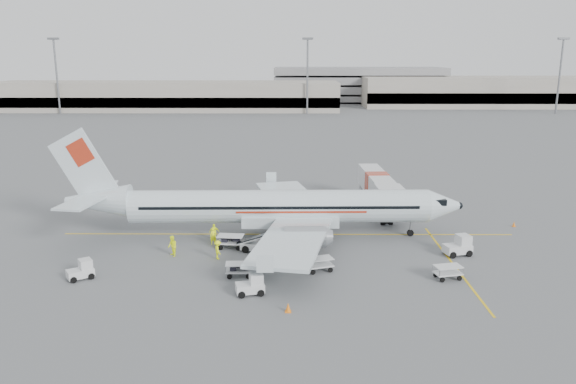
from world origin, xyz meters
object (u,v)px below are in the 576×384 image
at_px(aircraft, 279,185).
at_px(belt_loader, 262,237).
at_px(tug_fore, 458,245).
at_px(jet_bridge, 376,192).
at_px(tug_mid, 250,284).
at_px(tug_aft, 80,270).

height_order(aircraft, belt_loader, aircraft).
bearing_deg(aircraft, tug_fore, -19.00).
xyz_separation_m(aircraft, jet_bridge, (10.77, 9.86, -3.06)).
distance_m(aircraft, belt_loader, 5.87).
xyz_separation_m(tug_fore, tug_mid, (-17.64, -8.47, -0.11)).
relative_size(aircraft, tug_aft, 19.01).
bearing_deg(jet_bridge, tug_aft, -144.38).
distance_m(aircraft, jet_bridge, 14.92).
bearing_deg(jet_bridge, tug_fore, -74.08).
relative_size(aircraft, belt_loader, 7.58).
relative_size(tug_fore, tug_aft, 1.18).
xyz_separation_m(aircraft, tug_fore, (15.75, -5.06, -4.29)).
height_order(jet_bridge, tug_aft, jet_bridge).
distance_m(belt_loader, tug_mid, 9.37).
xyz_separation_m(aircraft, tug_mid, (-1.89, -13.53, -4.39)).
xyz_separation_m(jet_bridge, tug_mid, (-12.66, -23.40, -1.33)).
relative_size(belt_loader, tug_fore, 2.13).
relative_size(tug_mid, tug_aft, 1.04).
distance_m(aircraft, tug_mid, 14.35).
height_order(belt_loader, tug_aft, belt_loader).
bearing_deg(tug_mid, aircraft, 69.10).
bearing_deg(belt_loader, jet_bridge, 60.32).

